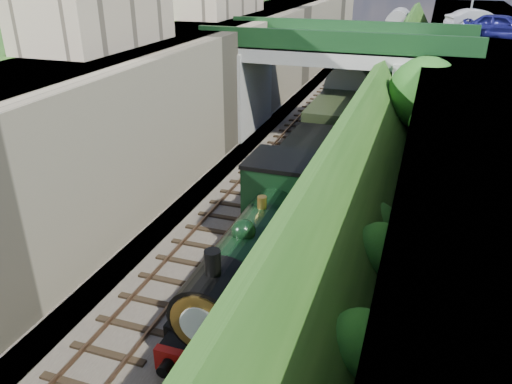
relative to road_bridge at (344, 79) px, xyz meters
name	(u,v)px	position (x,y,z in m)	size (l,w,h in m)	color
trackbed	(312,158)	(-0.94, -4.00, -3.98)	(10.00, 90.00, 0.20)	#473F38
retaining_wall	(225,94)	(-6.44, -4.00, -0.58)	(1.00, 90.00, 7.00)	#756B56
street_plateau_left	(172,90)	(-9.94, -4.00, -0.58)	(6.00, 90.00, 7.00)	#262628
street_plateau_right	(496,125)	(8.56, -4.00, -0.95)	(8.00, 90.00, 6.25)	#262628
embankment_slope	(401,133)	(4.02, -5.59, -1.39)	(4.46, 90.00, 6.44)	#1E4714
track_left	(280,152)	(-2.94, -4.00, -3.83)	(2.50, 90.00, 0.20)	black
track_right	(332,158)	(0.26, -4.00, -3.83)	(2.50, 90.00, 0.20)	black
road_bridge	(344,79)	(0.00, 0.00, 0.00)	(16.00, 6.40, 7.25)	gray
building_near	(95,2)	(-10.44, -10.00, 4.92)	(4.00, 8.00, 4.00)	gray
tree	(427,96)	(4.97, -5.25, 0.57)	(3.60, 3.80, 6.60)	black
car_blue	(501,26)	(8.83, 4.54, 2.95)	(1.84, 4.56, 1.55)	navy
car_silver	(478,20)	(7.71, 8.86, 2.89)	(1.51, 4.33, 1.43)	#A8A8AD
locomotive	(260,246)	(0.26, -17.34, -2.18)	(3.10, 10.22, 3.83)	black
tender	(310,174)	(0.26, -9.97, -2.46)	(2.70, 6.00, 3.05)	black
coach_front	(353,101)	(0.26, 2.63, -2.03)	(2.90, 18.00, 3.70)	black
coach_middle	(382,56)	(0.26, 21.43, -2.03)	(2.90, 18.00, 3.70)	black
coach_rear	(397,33)	(0.26, 40.23, -2.03)	(2.90, 18.00, 3.70)	black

